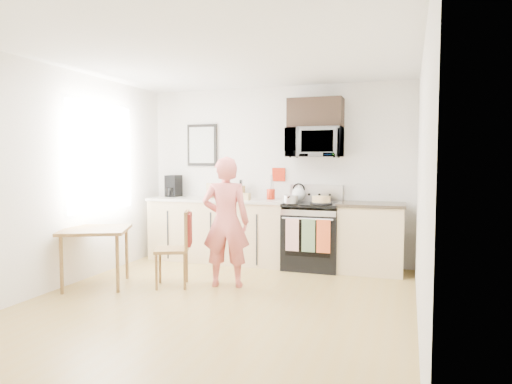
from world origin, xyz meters
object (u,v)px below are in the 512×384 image
(range, at_px, (312,237))
(dining_table, at_px, (96,235))
(microwave, at_px, (315,143))
(cake, at_px, (321,200))
(chair, at_px, (183,238))
(person, at_px, (226,222))

(range, distance_m, dining_table, 2.87)
(microwave, distance_m, dining_table, 3.14)
(dining_table, height_order, cake, cake)
(range, distance_m, chair, 1.91)
(person, bearing_deg, cake, -145.14)
(dining_table, bearing_deg, cake, 33.44)
(range, xyz_separation_m, person, (-0.80, -1.23, 0.34))
(chair, height_order, cake, cake)
(range, relative_size, microwave, 1.53)
(person, height_order, chair, person)
(microwave, distance_m, cake, 0.83)
(person, xyz_separation_m, chair, (-0.49, -0.17, -0.19))
(person, height_order, cake, person)
(person, distance_m, dining_table, 1.57)
(microwave, relative_size, person, 0.49)
(chair, bearing_deg, dining_table, 175.43)
(dining_table, bearing_deg, person, 18.62)
(cake, bearing_deg, microwave, 121.72)
(microwave, xyz_separation_m, person, (-0.80, -1.34, -0.98))
(dining_table, relative_size, chair, 0.94)
(chair, relative_size, cake, 2.97)
(range, relative_size, cake, 3.78)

